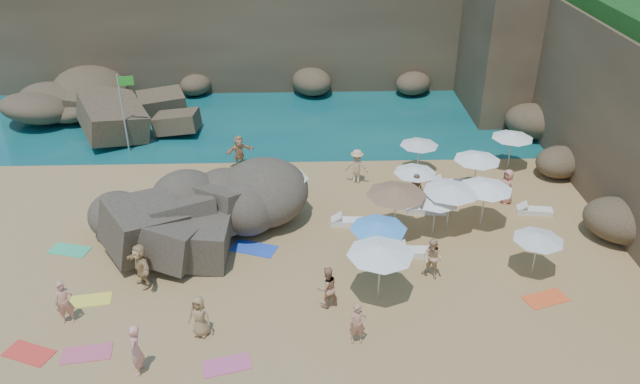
{
  "coord_description": "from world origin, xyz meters",
  "views": [
    {
      "loc": [
        1.23,
        -20.54,
        15.12
      ],
      "look_at": [
        2.0,
        3.0,
        2.0
      ],
      "focal_mm": 35.0,
      "sensor_mm": 36.0,
      "label": 1
    }
  ],
  "objects_px": {
    "lounger_0": "(426,209)",
    "person_stand_1": "(327,287)",
    "rock_outcrop": "(193,235)",
    "parasol_0": "(282,175)",
    "flag_pole": "(124,103)",
    "person_stand_5": "(239,151)",
    "person_stand_2": "(357,166)",
    "person_stand_6": "(135,350)",
    "person_stand_4": "(507,186)",
    "person_stand_3": "(415,192)",
    "parasol_1": "(419,143)",
    "parasol_2": "(513,135)",
    "person_stand_0": "(65,302)"
  },
  "relations": [
    {
      "from": "lounger_0",
      "to": "person_stand_1",
      "type": "height_order",
      "value": "person_stand_1"
    },
    {
      "from": "rock_outcrop",
      "to": "lounger_0",
      "type": "height_order",
      "value": "rock_outcrop"
    },
    {
      "from": "parasol_0",
      "to": "flag_pole",
      "type": "bearing_deg",
      "value": 139.91
    },
    {
      "from": "rock_outcrop",
      "to": "flag_pole",
      "type": "height_order",
      "value": "flag_pole"
    },
    {
      "from": "lounger_0",
      "to": "person_stand_5",
      "type": "xyz_separation_m",
      "value": [
        -9.13,
        5.2,
        0.72
      ]
    },
    {
      "from": "parasol_0",
      "to": "person_stand_5",
      "type": "bearing_deg",
      "value": 114.62
    },
    {
      "from": "lounger_0",
      "to": "person_stand_1",
      "type": "xyz_separation_m",
      "value": [
        -4.94,
        -6.68,
        0.71
      ]
    },
    {
      "from": "person_stand_2",
      "to": "person_stand_5",
      "type": "xyz_separation_m",
      "value": [
        -6.12,
        2.14,
        -0.05
      ]
    },
    {
      "from": "person_stand_2",
      "to": "person_stand_6",
      "type": "distance_m",
      "value": 15.3
    },
    {
      "from": "person_stand_2",
      "to": "person_stand_4",
      "type": "xyz_separation_m",
      "value": [
        7.01,
        -2.26,
        -0.04
      ]
    },
    {
      "from": "lounger_0",
      "to": "person_stand_5",
      "type": "distance_m",
      "value": 10.53
    },
    {
      "from": "rock_outcrop",
      "to": "person_stand_5",
      "type": "xyz_separation_m",
      "value": [
        1.55,
        6.82,
        0.86
      ]
    },
    {
      "from": "rock_outcrop",
      "to": "person_stand_3",
      "type": "distance_m",
      "value": 10.39
    },
    {
      "from": "parasol_1",
      "to": "lounger_0",
      "type": "distance_m",
      "value": 4.36
    },
    {
      "from": "rock_outcrop",
      "to": "person_stand_2",
      "type": "height_order",
      "value": "person_stand_2"
    },
    {
      "from": "flag_pole",
      "to": "parasol_2",
      "type": "xyz_separation_m",
      "value": [
        20.66,
        -2.76,
        -0.97
      ]
    },
    {
      "from": "flag_pole",
      "to": "person_stand_4",
      "type": "height_order",
      "value": "flag_pole"
    },
    {
      "from": "person_stand_2",
      "to": "person_stand_3",
      "type": "distance_m",
      "value": 3.73
    },
    {
      "from": "parasol_1",
      "to": "person_stand_1",
      "type": "xyz_separation_m",
      "value": [
        -5.21,
        -10.72,
        -0.88
      ]
    },
    {
      "from": "parasol_0",
      "to": "parasol_2",
      "type": "height_order",
      "value": "parasol_0"
    },
    {
      "from": "person_stand_4",
      "to": "person_stand_5",
      "type": "relative_size",
      "value": 1.01
    },
    {
      "from": "person_stand_3",
      "to": "parasol_0",
      "type": "bearing_deg",
      "value": 135.0
    },
    {
      "from": "rock_outcrop",
      "to": "person_stand_4",
      "type": "bearing_deg",
      "value": 9.34
    },
    {
      "from": "lounger_0",
      "to": "person_stand_0",
      "type": "height_order",
      "value": "person_stand_0"
    },
    {
      "from": "person_stand_6",
      "to": "lounger_0",
      "type": "bearing_deg",
      "value": 129.7
    },
    {
      "from": "flag_pole",
      "to": "person_stand_0",
      "type": "bearing_deg",
      "value": -85.75
    },
    {
      "from": "parasol_1",
      "to": "flag_pole",
      "type": "bearing_deg",
      "value": 168.46
    },
    {
      "from": "parasol_1",
      "to": "lounger_0",
      "type": "xyz_separation_m",
      "value": [
        -0.28,
        -4.05,
        -1.59
      ]
    },
    {
      "from": "parasol_1",
      "to": "person_stand_6",
      "type": "height_order",
      "value": "person_stand_6"
    },
    {
      "from": "person_stand_3",
      "to": "person_stand_4",
      "type": "bearing_deg",
      "value": -42.04
    },
    {
      "from": "parasol_1",
      "to": "rock_outcrop",
      "type": "bearing_deg",
      "value": -152.68
    },
    {
      "from": "person_stand_2",
      "to": "person_stand_4",
      "type": "bearing_deg",
      "value": 177.15
    },
    {
      "from": "parasol_2",
      "to": "person_stand_0",
      "type": "height_order",
      "value": "parasol_2"
    },
    {
      "from": "lounger_0",
      "to": "person_stand_4",
      "type": "distance_m",
      "value": 4.14
    },
    {
      "from": "person_stand_6",
      "to": "parasol_1",
      "type": "bearing_deg",
      "value": 138.83
    },
    {
      "from": "person_stand_4",
      "to": "person_stand_5",
      "type": "xyz_separation_m",
      "value": [
        -13.13,
        4.4,
        -0.01
      ]
    },
    {
      "from": "lounger_0",
      "to": "person_stand_6",
      "type": "height_order",
      "value": "person_stand_6"
    },
    {
      "from": "parasol_2",
      "to": "person_stand_5",
      "type": "distance_m",
      "value": 14.43
    },
    {
      "from": "parasol_2",
      "to": "person_stand_1",
      "type": "bearing_deg",
      "value": -132.37
    },
    {
      "from": "person_stand_5",
      "to": "person_stand_3",
      "type": "bearing_deg",
      "value": -54.68
    },
    {
      "from": "parasol_2",
      "to": "person_stand_1",
      "type": "relative_size",
      "value": 1.27
    },
    {
      "from": "rock_outcrop",
      "to": "person_stand_4",
      "type": "height_order",
      "value": "person_stand_4"
    },
    {
      "from": "parasol_1",
      "to": "person_stand_2",
      "type": "xyz_separation_m",
      "value": [
        -3.29,
        -0.99,
        -0.82
      ]
    },
    {
      "from": "parasol_0",
      "to": "person_stand_6",
      "type": "distance_m",
      "value": 10.83
    },
    {
      "from": "parasol_2",
      "to": "person_stand_0",
      "type": "distance_m",
      "value": 22.87
    },
    {
      "from": "person_stand_0",
      "to": "person_stand_4",
      "type": "bearing_deg",
      "value": 12.71
    },
    {
      "from": "parasol_1",
      "to": "person_stand_4",
      "type": "height_order",
      "value": "parasol_1"
    },
    {
      "from": "rock_outcrop",
      "to": "parasol_2",
      "type": "height_order",
      "value": "parasol_2"
    },
    {
      "from": "person_stand_2",
      "to": "person_stand_5",
      "type": "height_order",
      "value": "person_stand_2"
    },
    {
      "from": "rock_outcrop",
      "to": "person_stand_6",
      "type": "height_order",
      "value": "person_stand_6"
    }
  ]
}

